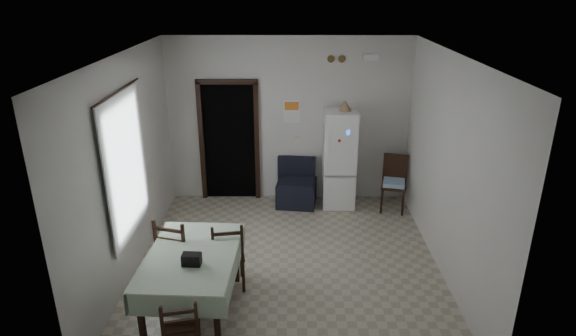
# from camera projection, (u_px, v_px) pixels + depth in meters

# --- Properties ---
(ground) EXTENTS (4.50, 4.50, 0.00)m
(ground) POSITION_uv_depth(u_px,v_px,m) (288.00, 263.00, 6.81)
(ground) COLOR #A8A089
(ground) RESTS_ON ground
(ceiling) EXTENTS (4.20, 4.50, 0.02)m
(ceiling) POSITION_uv_depth(u_px,v_px,m) (288.00, 55.00, 5.76)
(ceiling) COLOR white
(ceiling) RESTS_ON ground
(wall_back) EXTENTS (4.20, 0.02, 2.90)m
(wall_back) POSITION_uv_depth(u_px,v_px,m) (289.00, 121.00, 8.38)
(wall_back) COLOR silver
(wall_back) RESTS_ON ground
(wall_front) EXTENTS (4.20, 0.02, 2.90)m
(wall_front) POSITION_uv_depth(u_px,v_px,m) (286.00, 261.00, 4.19)
(wall_front) COLOR silver
(wall_front) RESTS_ON ground
(wall_left) EXTENTS (0.02, 4.50, 2.90)m
(wall_left) POSITION_uv_depth(u_px,v_px,m) (128.00, 167.00, 6.30)
(wall_left) COLOR silver
(wall_left) RESTS_ON ground
(wall_right) EXTENTS (0.02, 4.50, 2.90)m
(wall_right) POSITION_uv_depth(u_px,v_px,m) (448.00, 168.00, 6.27)
(wall_right) COLOR silver
(wall_right) RESTS_ON ground
(doorway) EXTENTS (1.06, 0.52, 2.22)m
(doorway) POSITION_uv_depth(u_px,v_px,m) (231.00, 138.00, 8.72)
(doorway) COLOR black
(doorway) RESTS_ON ground
(window_recess) EXTENTS (0.10, 1.20, 1.60)m
(window_recess) POSITION_uv_depth(u_px,v_px,m) (118.00, 166.00, 6.08)
(window_recess) COLOR silver
(window_recess) RESTS_ON ground
(curtain) EXTENTS (0.02, 1.45, 1.85)m
(curtain) POSITION_uv_depth(u_px,v_px,m) (126.00, 166.00, 6.08)
(curtain) COLOR beige
(curtain) RESTS_ON ground
(curtain_rod) EXTENTS (0.02, 1.60, 0.02)m
(curtain_rod) POSITION_uv_depth(u_px,v_px,m) (118.00, 91.00, 5.73)
(curtain_rod) COLOR black
(curtain_rod) RESTS_ON ground
(calendar) EXTENTS (0.28, 0.02, 0.40)m
(calendar) POSITION_uv_depth(u_px,v_px,m) (292.00, 112.00, 8.31)
(calendar) COLOR white
(calendar) RESTS_ON ground
(calendar_image) EXTENTS (0.24, 0.01, 0.14)m
(calendar_image) POSITION_uv_depth(u_px,v_px,m) (292.00, 106.00, 8.27)
(calendar_image) COLOR orange
(calendar_image) RESTS_ON ground
(light_switch) EXTENTS (0.08, 0.02, 0.12)m
(light_switch) POSITION_uv_depth(u_px,v_px,m) (297.00, 140.00, 8.50)
(light_switch) COLOR beige
(light_switch) RESTS_ON ground
(vent_left) EXTENTS (0.12, 0.03, 0.12)m
(vent_left) POSITION_uv_depth(u_px,v_px,m) (331.00, 59.00, 7.97)
(vent_left) COLOR brown
(vent_left) RESTS_ON ground
(vent_right) EXTENTS (0.12, 0.03, 0.12)m
(vent_right) POSITION_uv_depth(u_px,v_px,m) (342.00, 59.00, 7.97)
(vent_right) COLOR brown
(vent_right) RESTS_ON ground
(emergency_light) EXTENTS (0.25, 0.07, 0.09)m
(emergency_light) POSITION_uv_depth(u_px,v_px,m) (370.00, 57.00, 7.94)
(emergency_light) COLOR white
(emergency_light) RESTS_ON ground
(fridge) EXTENTS (0.56, 0.56, 1.71)m
(fridge) POSITION_uv_depth(u_px,v_px,m) (339.00, 159.00, 8.29)
(fridge) COLOR white
(fridge) RESTS_ON ground
(tan_cone) EXTENTS (0.23, 0.23, 0.18)m
(tan_cone) POSITION_uv_depth(u_px,v_px,m) (345.00, 105.00, 7.98)
(tan_cone) COLOR tan
(tan_cone) RESTS_ON fridge
(navy_seat) EXTENTS (0.74, 0.72, 0.81)m
(navy_seat) POSITION_uv_depth(u_px,v_px,m) (297.00, 183.00, 8.46)
(navy_seat) COLOR black
(navy_seat) RESTS_ON ground
(corner_chair) EXTENTS (0.50, 0.50, 0.96)m
(corner_chair) POSITION_uv_depth(u_px,v_px,m) (394.00, 184.00, 8.22)
(corner_chair) COLOR black
(corner_chair) RESTS_ON ground
(dining_table) EXTENTS (1.08, 1.58, 0.80)m
(dining_table) POSITION_uv_depth(u_px,v_px,m) (194.00, 284.00, 5.66)
(dining_table) COLOR #B3CBAD
(dining_table) RESTS_ON ground
(black_bag) EXTENTS (0.21, 0.13, 0.13)m
(black_bag) POSITION_uv_depth(u_px,v_px,m) (192.00, 259.00, 5.29)
(black_bag) COLOR black
(black_bag) RESTS_ON dining_table
(dining_chair_far_left) EXTENTS (0.55, 0.55, 1.04)m
(dining_chair_far_left) POSITION_uv_depth(u_px,v_px,m) (179.00, 252.00, 6.10)
(dining_chair_far_left) COLOR black
(dining_chair_far_left) RESTS_ON ground
(dining_chair_far_right) EXTENTS (0.48, 0.48, 0.96)m
(dining_chair_far_right) POSITION_uv_depth(u_px,v_px,m) (228.00, 253.00, 6.14)
(dining_chair_far_right) COLOR black
(dining_chair_far_right) RESTS_ON ground
(dining_chair_near_head) EXTENTS (0.45, 0.45, 0.88)m
(dining_chair_near_head) POSITION_uv_depth(u_px,v_px,m) (181.00, 331.00, 4.85)
(dining_chair_near_head) COLOR black
(dining_chair_near_head) RESTS_ON ground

